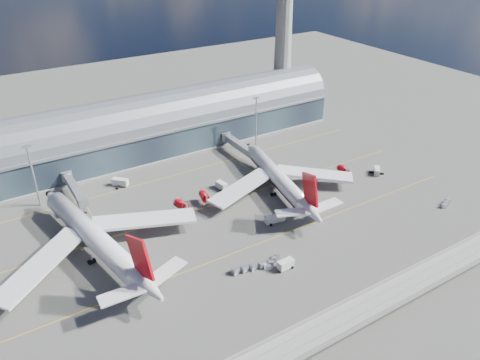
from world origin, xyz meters
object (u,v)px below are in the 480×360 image
floodlight_mast_left (33,174)px  service_truck_5 (120,182)px  floodlight_mast_right (256,121)px  service_truck_2 (275,219)px  airliner_right (279,179)px  cargo_train_1 (249,268)px  cargo_train_2 (446,203)px  control_tower (284,21)px  airliner_left (96,239)px  service_truck_3 (377,171)px  cargo_train_0 (272,261)px  service_truck_1 (286,264)px  service_truck_4 (222,186)px

floodlight_mast_left → service_truck_5: size_ratio=3.98×
floodlight_mast_right → service_truck_2: size_ratio=3.26×
airliner_right → cargo_train_1: (-36.74, -34.87, -4.61)m
floodlight_mast_right → cargo_train_2: floodlight_mast_right is taller
airliner_right → control_tower: bearing=64.7°
floodlight_mast_right → airliner_left: floodlight_mast_right is taller
cargo_train_1 → cargo_train_2: size_ratio=1.64×
service_truck_3 → floodlight_mast_right: bearing=164.1°
cargo_train_0 → airliner_left: bearing=82.9°
floodlight_mast_left → airliner_left: 44.50m
control_tower → airliner_right: size_ratio=1.52×
floodlight_mast_right → airliner_left: size_ratio=0.33×
control_tower → service_truck_2: control_tower is taller
control_tower → service_truck_5: (-103.42, -29.56, -50.00)m
service_truck_5 → cargo_train_0: (24.66, -74.48, -0.88)m
control_tower → service_truck_1: control_tower is taller
cargo_train_2 → airliner_left: bearing=92.8°
cargo_train_2 → airliner_right: bearing=69.6°
control_tower → cargo_train_1: control_tower is taller
cargo_train_0 → service_truck_1: bearing=-125.7°
floodlight_mast_left → service_truck_3: size_ratio=4.46×
floodlight_mast_left → cargo_train_1: (47.94, -74.90, -12.63)m
control_tower → cargo_train_2: (-1.24, -110.76, -50.81)m
service_truck_3 → service_truck_5: bearing=-163.0°
airliner_left → service_truck_5: 46.89m
cargo_train_0 → floodlight_mast_left: bearing=65.1°
control_tower → cargo_train_1: 143.98m
airliner_right → cargo_train_2: 65.26m
control_tower → cargo_train_1: size_ratio=8.82×
service_truck_3 → cargo_train_2: 32.65m
control_tower → floodlight_mast_right: 58.76m
control_tower → service_truck_5: size_ratio=15.94×
service_truck_3 → cargo_train_2: service_truck_3 is taller
airliner_right → cargo_train_0: airliner_right is taller
airliner_left → cargo_train_2: size_ratio=10.82×
control_tower → cargo_train_1: (-87.06, -102.90, -50.63)m
service_truck_2 → floodlight_mast_left: bearing=58.1°
floodlight_mast_left → cargo_train_0: bearing=-53.5°
cargo_train_2 → floodlight_mast_right: bearing=42.9°
floodlight_mast_right → cargo_train_2: (33.76, -82.76, -12.81)m
service_truck_4 → airliner_left: bearing=-172.1°
service_truck_2 → service_truck_5: size_ratio=1.22×
cargo_train_1 → cargo_train_2: bearing=-106.7°
service_truck_3 → service_truck_2: bearing=-129.7°
service_truck_2 → cargo_train_2: size_ratio=1.10×
control_tower → cargo_train_0: 140.06m
floodlight_mast_right → cargo_train_1: (-52.06, -74.90, -12.63)m
service_truck_1 → service_truck_3: size_ratio=0.96×
service_truck_3 → service_truck_4: service_truck_4 is taller
service_truck_2 → service_truck_3: 59.81m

